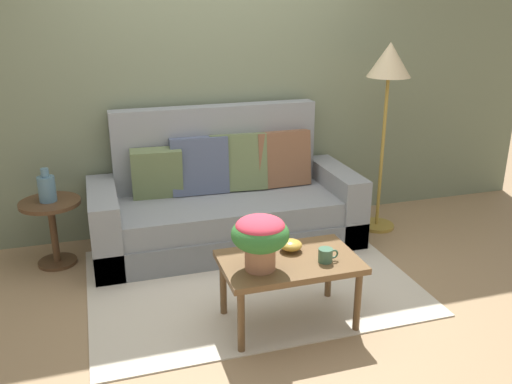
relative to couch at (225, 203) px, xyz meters
The scene contains 11 objects.
ground_plane 0.86m from the couch, 90.24° to the right, with size 14.00×14.00×0.00m, color #997A56.
wall_back 1.18m from the couch, 90.42° to the left, with size 6.40×0.12×2.87m, color slate.
area_rug 0.81m from the couch, 90.25° to the right, with size 2.30×1.70×0.01m, color beige.
couch is the anchor object (origin of this frame).
coffee_table 1.32m from the couch, 86.56° to the right, with size 0.85×0.53×0.45m.
side_table 1.37m from the couch, behind, with size 0.45×0.45×0.52m.
floor_lamp 1.73m from the couch, ahead, with size 0.36×0.36×1.63m.
potted_plant 1.43m from the couch, 95.41° to the right, with size 0.34×0.34×0.33m.
coffee_mug 1.45m from the couch, 78.83° to the right, with size 0.13×0.09×0.09m.
snack_bowl 1.23m from the couch, 83.91° to the right, with size 0.15×0.15×0.07m.
table_vase 1.40m from the couch, behind, with size 0.13×0.13×0.26m.
Camera 1 is at (-1.01, -3.37, 1.98)m, focal length 38.29 mm.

